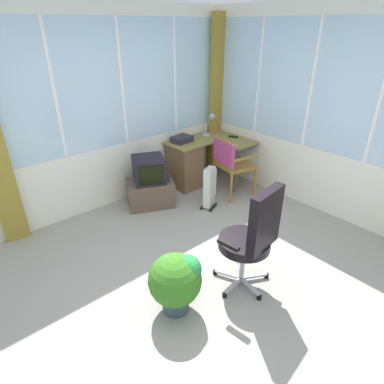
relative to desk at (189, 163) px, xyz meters
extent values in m
cube|color=gray|center=(-1.33, -1.82, -0.42)|extent=(5.42, 5.24, 0.06)
cube|color=white|center=(-1.33, 0.33, 0.03)|extent=(4.42, 0.06, 0.85)
cube|color=silver|center=(-1.33, 0.33, 1.25)|extent=(4.33, 0.06, 1.59)
cube|color=white|center=(-1.33, 0.33, 2.14)|extent=(4.42, 0.06, 0.18)
cube|color=white|center=(-1.77, 0.33, 1.25)|extent=(0.04, 0.07, 1.59)
cube|color=white|center=(-0.88, 0.33, 1.25)|extent=(0.04, 0.07, 1.59)
cube|color=white|center=(0.00, 0.33, 1.25)|extent=(0.04, 0.07, 1.59)
cube|color=white|center=(0.91, -1.82, 0.03)|extent=(0.06, 4.24, 0.85)
cube|color=silver|center=(0.91, -1.82, 1.25)|extent=(0.06, 4.16, 1.59)
cube|color=white|center=(0.91, -1.82, 2.14)|extent=(0.06, 4.24, 0.18)
cube|color=white|center=(0.91, -2.25, 1.25)|extent=(0.07, 0.04, 1.59)
cube|color=white|center=(0.91, -1.40, 1.25)|extent=(0.07, 0.04, 1.59)
cube|color=white|center=(0.91, -0.55, 1.25)|extent=(0.07, 0.04, 1.59)
cube|color=olive|center=(0.78, 0.20, 0.87)|extent=(0.27, 0.07, 2.52)
cube|color=olive|center=(0.29, 0.02, 0.32)|extent=(1.16, 0.52, 0.02)
cube|color=olive|center=(0.61, -0.46, 0.32)|extent=(0.52, 0.46, 0.02)
cube|color=brown|center=(-0.06, 0.02, -0.05)|extent=(0.40, 0.48, 0.69)
cylinder|color=#4C4C51|center=(0.39, -0.65, -0.04)|extent=(0.04, 0.04, 0.70)
cylinder|color=#4C4C51|center=(-0.25, 0.24, -0.04)|extent=(0.04, 0.04, 0.70)
cylinder|color=#B2B7BC|center=(0.47, 0.11, 0.34)|extent=(0.13, 0.13, 0.02)
cylinder|color=#B2B7BC|center=(0.47, 0.11, 0.43)|extent=(0.02, 0.02, 0.17)
cylinder|color=#B2B7BC|center=(0.52, 0.08, 0.60)|extent=(0.02, 0.11, 0.15)
cone|color=#B2B7BC|center=(0.57, 0.04, 0.63)|extent=(0.12, 0.11, 0.12)
cube|color=black|center=(0.72, -0.26, 0.34)|extent=(0.10, 0.16, 0.02)
cube|color=#272532|center=(-0.05, 0.10, 0.38)|extent=(0.33, 0.26, 0.09)
cylinder|color=olive|center=(0.52, -0.94, -0.17)|extent=(0.04, 0.04, 0.46)
cylinder|color=olive|center=(0.60, -0.50, -0.17)|extent=(0.04, 0.04, 0.46)
cylinder|color=olive|center=(0.09, -0.85, -0.17)|extent=(0.04, 0.04, 0.46)
cylinder|color=olive|center=(0.17, -0.42, -0.17)|extent=(0.04, 0.04, 0.46)
cube|color=olive|center=(0.35, -0.68, 0.08)|extent=(0.57, 0.57, 0.04)
cube|color=olive|center=(0.13, -0.63, 0.30)|extent=(0.12, 0.43, 0.40)
cube|color=#AB3C73|center=(0.13, -0.63, 0.32)|extent=(0.15, 0.46, 0.33)
cube|color=olive|center=(0.30, -0.89, 0.26)|extent=(0.43, 0.12, 0.03)
cube|color=olive|center=(0.39, -0.46, 0.26)|extent=(0.43, 0.12, 0.03)
cube|color=#B7B7BF|center=(-1.19, -2.07, -0.35)|extent=(0.28, 0.07, 0.02)
cylinder|color=black|center=(-1.33, -2.09, -0.37)|extent=(0.05, 0.05, 0.05)
cube|color=#B7B7BF|center=(-1.07, -2.19, -0.35)|extent=(0.09, 0.28, 0.02)
cylinder|color=black|center=(-1.10, -2.33, -0.37)|extent=(0.05, 0.05, 0.05)
cube|color=#B7B7BF|center=(-0.92, -2.12, -0.35)|extent=(0.26, 0.17, 0.02)
cylinder|color=black|center=(-0.80, -2.19, -0.37)|extent=(0.05, 0.05, 0.05)
cube|color=#B7B7BF|center=(-0.95, -1.96, -0.35)|extent=(0.23, 0.22, 0.02)
cylinder|color=black|center=(-0.84, -1.86, -0.37)|extent=(0.05, 0.05, 0.05)
cube|color=#B7B7BF|center=(-1.11, -1.93, -0.35)|extent=(0.15, 0.27, 0.02)
cylinder|color=black|center=(-1.17, -1.80, -0.37)|extent=(0.05, 0.05, 0.05)
cylinder|color=#B7B7BF|center=(-1.05, -2.05, -0.14)|extent=(0.05, 0.05, 0.38)
cylinder|color=black|center=(-1.05, -2.05, 0.09)|extent=(0.50, 0.50, 0.09)
cube|color=black|center=(-1.02, -2.24, 0.42)|extent=(0.43, 0.14, 0.58)
cube|color=black|center=(-0.78, -2.02, 0.22)|extent=(0.08, 0.22, 0.04)
cube|color=black|center=(-1.32, -2.09, 0.22)|extent=(0.08, 0.22, 0.04)
cube|color=brown|center=(-0.83, -0.12, -0.21)|extent=(0.76, 0.67, 0.38)
cube|color=black|center=(-0.83, -0.12, 0.16)|extent=(0.55, 0.54, 0.36)
cube|color=black|center=(-0.91, -0.31, 0.16)|extent=(0.32, 0.15, 0.28)
cube|color=#262628|center=(-0.70, -0.18, 0.02)|extent=(0.33, 0.31, 0.07)
cube|color=silver|center=(-0.33, -0.77, -0.07)|extent=(0.06, 0.10, 0.58)
cube|color=silver|center=(-0.29, -0.76, -0.07)|extent=(0.06, 0.10, 0.58)
cube|color=silver|center=(-0.25, -0.74, -0.07)|extent=(0.06, 0.10, 0.58)
cube|color=silver|center=(-0.21, -0.72, -0.07)|extent=(0.06, 0.10, 0.58)
cube|color=silver|center=(-0.18, -0.71, -0.07)|extent=(0.06, 0.10, 0.58)
cube|color=black|center=(-0.23, -0.81, -0.38)|extent=(0.22, 0.11, 0.03)
cube|color=black|center=(-0.28, -0.68, -0.38)|extent=(0.22, 0.11, 0.03)
cube|color=silver|center=(-0.14, -0.69, -0.04)|extent=(0.08, 0.10, 0.41)
cylinder|color=#334A4C|center=(-1.77, -1.90, -0.31)|extent=(0.24, 0.24, 0.17)
sphere|color=#36731F|center=(-1.77, -1.90, -0.05)|extent=(0.48, 0.48, 0.48)
sphere|color=#288F3E|center=(-1.67, -1.94, 0.05)|extent=(0.26, 0.26, 0.26)
camera|label=1|loc=(-3.07, -3.63, 1.94)|focal=30.19mm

